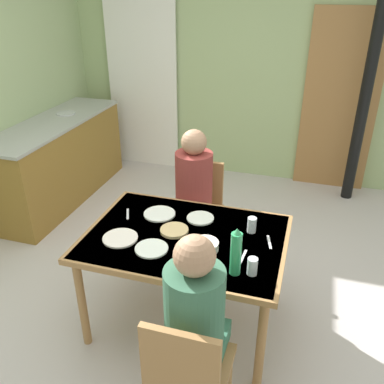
{
  "coord_description": "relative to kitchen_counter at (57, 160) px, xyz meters",
  "views": [
    {
      "loc": [
        0.94,
        -2.37,
        2.24
      ],
      "look_at": [
        0.23,
        -0.06,
        0.98
      ],
      "focal_mm": 38.69,
      "sensor_mm": 36.0,
      "label": 1
    }
  ],
  "objects": [
    {
      "name": "cutlery_knife_near",
      "position": [
        2.35,
        -1.55,
        0.29
      ],
      "size": [
        0.03,
        0.15,
        0.0
      ],
      "primitive_type": "cube",
      "rotation": [
        0.0,
        0.0,
        1.49
      ],
      "color": "silver",
      "rests_on": "dining_table"
    },
    {
      "name": "cutlery_knife_far",
      "position": [
        1.46,
        -1.28,
        0.29
      ],
      "size": [
        0.08,
        0.14,
        0.0
      ],
      "primitive_type": "cube",
      "rotation": [
        0.0,
        0.0,
        2.0
      ],
      "color": "silver",
      "rests_on": "dining_table"
    },
    {
      "name": "curtain_panel",
      "position": [
        0.54,
        1.2,
        0.7
      ],
      "size": [
        0.9,
        0.03,
        2.3
      ],
      "primitive_type": "cube",
      "color": "white",
      "rests_on": "ground_plane"
    },
    {
      "name": "dinner_plate_far_side",
      "position": [
        1.98,
        -1.19,
        0.29
      ],
      "size": [
        0.19,
        0.19,
        0.01
      ],
      "primitive_type": "cylinder",
      "color": "white",
      "rests_on": "dining_table"
    },
    {
      "name": "water_bottle_green_near",
      "position": [
        2.33,
        -1.71,
        0.43
      ],
      "size": [
        0.06,
        0.06,
        0.3
      ],
      "color": "#2D9759",
      "rests_on": "dining_table"
    },
    {
      "name": "chair_far_diner",
      "position": [
        1.79,
        -0.61,
        0.05
      ],
      "size": [
        0.4,
        0.4,
        0.87
      ],
      "rotation": [
        0.0,
        0.0,
        3.14
      ],
      "color": "#A07141",
      "rests_on": "ground_plane"
    },
    {
      "name": "dinner_plate_near_right",
      "position": [
        1.55,
        -1.59,
        0.29
      ],
      "size": [
        0.23,
        0.23,
        0.01
      ],
      "primitive_type": "cylinder",
      "color": "white",
      "rests_on": "dining_table"
    },
    {
      "name": "person_far_diner",
      "position": [
        1.79,
        -0.74,
        0.33
      ],
      "size": [
        0.3,
        0.37,
        0.77
      ],
      "rotation": [
        0.0,
        0.0,
        3.14
      ],
      "color": "#93382B",
      "rests_on": "ground_plane"
    },
    {
      "name": "serving_bowl_center",
      "position": [
        2.11,
        -1.54,
        0.31
      ],
      "size": [
        0.17,
        0.17,
        0.05
      ],
      "primitive_type": "cylinder",
      "color": "silver",
      "rests_on": "dining_table"
    },
    {
      "name": "dinner_plate_far_center",
      "position": [
        1.68,
        -1.22,
        0.29
      ],
      "size": [
        0.23,
        0.23,
        0.01
      ],
      "primitive_type": "cylinder",
      "color": "white",
      "rests_on": "dining_table"
    },
    {
      "name": "drinking_glass_by_near_diner",
      "position": [
        2.35,
        -1.25,
        0.34
      ],
      "size": [
        0.06,
        0.06,
        0.11
      ],
      "primitive_type": "cylinder",
      "color": "silver",
      "rests_on": "dining_table"
    },
    {
      "name": "door_wooden",
      "position": [
        2.9,
        1.22,
        0.55
      ],
      "size": [
        0.8,
        0.05,
        2.0
      ],
      "primitive_type": "cube",
      "color": "#9D6B3B",
      "rests_on": "ground_plane"
    },
    {
      "name": "cutlery_fork_near",
      "position": [
        2.48,
        -1.34,
        0.29
      ],
      "size": [
        0.05,
        0.15,
        0.0
      ],
      "primitive_type": "cube",
      "rotation": [
        0.0,
        0.0,
        4.97
      ],
      "color": "silver",
      "rests_on": "dining_table"
    },
    {
      "name": "wall_back",
      "position": [
        1.71,
        1.3,
        0.92
      ],
      "size": [
        4.28,
        0.1,
        2.74
      ],
      "primitive_type": "cube",
      "color": "#A1B67D",
      "rests_on": "ground_plane"
    },
    {
      "name": "chair_near_diner",
      "position": [
        2.21,
        -2.25,
        0.05
      ],
      "size": [
        0.4,
        0.4,
        0.87
      ],
      "color": "#A07141",
      "rests_on": "ground_plane"
    },
    {
      "name": "dinner_plate_near_left",
      "position": [
        1.79,
        -1.64,
        0.29
      ],
      "size": [
        0.21,
        0.21,
        0.01
      ],
      "primitive_type": "cylinder",
      "color": "white",
      "rests_on": "dining_table"
    },
    {
      "name": "stove_pipe_column",
      "position": [
        3.12,
        0.95,
        0.92
      ],
      "size": [
        0.12,
        0.12,
        2.74
      ],
      "primitive_type": "cylinder",
      "color": "black",
      "rests_on": "ground_plane"
    },
    {
      "name": "bread_plate_sliced",
      "position": [
        1.86,
        -1.4,
        0.29
      ],
      "size": [
        0.19,
        0.19,
        0.02
      ],
      "primitive_type": "cylinder",
      "color": "#DBB77A",
      "rests_on": "dining_table"
    },
    {
      "name": "kitchen_counter",
      "position": [
        0.0,
        0.0,
        0.0
      ],
      "size": [
        0.61,
        1.91,
        0.91
      ],
      "color": "olive",
      "rests_on": "ground_plane"
    },
    {
      "name": "dining_table",
      "position": [
        1.94,
        -1.43,
        0.21
      ],
      "size": [
        1.31,
        0.94,
        0.73
      ],
      "color": "#A07141",
      "rests_on": "ground_plane"
    },
    {
      "name": "person_near_diner",
      "position": [
        2.21,
        -2.11,
        0.33
      ],
      "size": [
        0.3,
        0.37,
        0.77
      ],
      "color": "#336A50",
      "rests_on": "ground_plane"
    },
    {
      "name": "drinking_glass_by_far_diner",
      "position": [
        2.43,
        -1.69,
        0.34
      ],
      "size": [
        0.06,
        0.06,
        0.11
      ],
      "primitive_type": "cylinder",
      "color": "silver",
      "rests_on": "dining_table"
    },
    {
      "name": "ground_plane",
      "position": [
        1.71,
        -1.22,
        -0.45
      ],
      "size": [
        6.56,
        6.56,
        0.0
      ],
      "primitive_type": "plane",
      "color": "#BFB5B1"
    }
  ]
}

